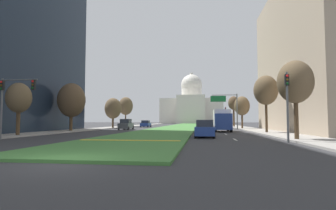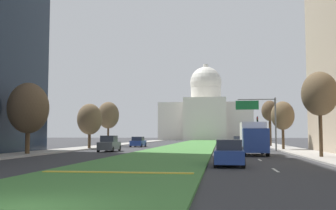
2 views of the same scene
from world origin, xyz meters
name	(u,v)px [view 1 (image 1 of 2)]	position (x,y,z in m)	size (l,w,h in m)	color
ground_plane	(183,126)	(0.00, 66.15, 0.00)	(291.06, 291.06, 0.00)	#333335
grass_median	(181,126)	(0.00, 59.53, 0.07)	(8.37, 119.07, 0.14)	#427A38
median_curb_nose	(130,140)	(0.00, 9.55, 0.16)	(7.53, 0.50, 0.04)	gold
lane_dashes_right	(215,128)	(8.11, 47.39, 0.00)	(0.16, 76.17, 0.01)	silver
sidewalk_left	(122,127)	(-14.04, 52.92, 0.07)	(4.00, 119.07, 0.15)	#9E9991
sidewalk_right	(240,127)	(14.04, 52.92, 0.07)	(4.00, 119.07, 0.15)	#9E9991
midrise_block_right	(326,55)	(22.29, 28.39, 10.52)	(12.50, 27.49, 21.04)	tan
capitol_building	(192,107)	(0.00, 131.45, 9.00)	(32.11, 23.71, 27.41)	silver
traffic_light_near_left	(11,95)	(-10.70, 10.80, 3.80)	(3.34, 0.35, 5.20)	#515456
traffic_light_near_right	(287,97)	(11.54, 10.69, 3.31)	(0.28, 0.35, 5.20)	#515456
traffic_light_far_right	(226,114)	(11.54, 60.88, 3.31)	(0.28, 0.35, 5.20)	#515456
overhead_guide_sign	(227,104)	(10.03, 39.58, 4.61)	(4.88, 0.20, 6.50)	#515456
street_tree_left_near	(19,98)	(-13.18, 15.06, 3.88)	(2.45, 2.45, 5.47)	#4C3823
street_tree_right_near	(295,82)	(12.81, 12.72, 4.69)	(2.78, 2.78, 6.47)	#4C3823
street_tree_left_mid	(71,100)	(-13.50, 26.56, 4.55)	(3.95, 3.95, 7.05)	#4C3823
street_tree_right_mid	(266,90)	(13.40, 24.93, 5.41)	(3.00, 3.00, 7.32)	#4C3823
street_tree_left_far	(113,108)	(-12.59, 42.01, 4.05)	(3.38, 3.38, 6.18)	#4C3823
street_tree_right_far	(242,106)	(12.93, 41.80, 4.36)	(2.91, 2.91, 6.21)	#4C3823
street_tree_left_distant	(126,106)	(-13.21, 53.08, 5.13)	(3.52, 3.52, 7.35)	#4C3823
street_tree_right_distant	(234,104)	(13.01, 55.27, 5.69)	(2.64, 2.64, 7.46)	#4C3823
sedan_lead_stopped	(205,129)	(5.60, 16.20, 0.79)	(1.94, 4.31, 1.67)	navy
sedan_midblock	(126,125)	(-7.91, 35.47, 0.86)	(2.01, 4.64, 1.87)	#4C5156
sedan_distant	(146,124)	(-8.00, 52.24, 0.77)	(1.94, 4.28, 1.62)	navy
sedan_far_horizon	(213,123)	(8.31, 64.85, 0.78)	(2.05, 4.34, 1.66)	silver
box_truck_delivery	(222,120)	(8.25, 29.69, 1.68)	(2.40, 6.40, 3.20)	navy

